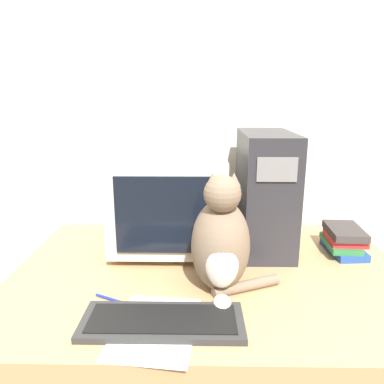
# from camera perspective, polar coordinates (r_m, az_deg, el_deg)

# --- Properties ---
(wall_back) EXTENTS (7.00, 0.05, 2.50)m
(wall_back) POSITION_cam_1_polar(r_m,az_deg,el_deg) (1.72, 2.38, 12.11)
(wall_back) COLOR beige
(wall_back) RESTS_ON ground_plane
(desk) EXTENTS (1.36, 0.93, 0.73)m
(desk) POSITION_cam_1_polar(r_m,az_deg,el_deg) (1.53, 2.51, -24.33)
(desk) COLOR tan
(desk) RESTS_ON ground_plane
(crt_monitor) EXTENTS (0.43, 0.40, 0.37)m
(crt_monitor) POSITION_cam_1_polar(r_m,az_deg,el_deg) (1.46, -3.45, -1.34)
(crt_monitor) COLOR beige
(crt_monitor) RESTS_ON desk
(computer_tower) EXTENTS (0.19, 0.40, 0.46)m
(computer_tower) POSITION_cam_1_polar(r_m,az_deg,el_deg) (1.49, 11.05, 0.13)
(computer_tower) COLOR #28282D
(computer_tower) RESTS_ON desk
(keyboard) EXTENTS (0.43, 0.17, 0.02)m
(keyboard) POSITION_cam_1_polar(r_m,az_deg,el_deg) (1.06, -4.52, -19.05)
(keyboard) COLOR #2D2D2D
(keyboard) RESTS_ON desk
(cat) EXTENTS (0.28, 0.26, 0.38)m
(cat) POSITION_cam_1_polar(r_m,az_deg,el_deg) (1.16, 4.47, -7.66)
(cat) COLOR #7A6651
(cat) RESTS_ON desk
(book_stack) EXTENTS (0.14, 0.20, 0.10)m
(book_stack) POSITION_cam_1_polar(r_m,az_deg,el_deg) (1.56, 22.11, -6.83)
(book_stack) COLOR #234793
(book_stack) RESTS_ON desk
(pen) EXTENTS (0.13, 0.07, 0.01)m
(pen) POSITION_cam_1_polar(r_m,az_deg,el_deg) (1.18, -11.74, -15.84)
(pen) COLOR navy
(pen) RESTS_ON desk
(paper_sheet) EXTENTS (0.24, 0.32, 0.00)m
(paper_sheet) POSITION_cam_1_polar(r_m,az_deg,el_deg) (1.05, -5.60, -19.83)
(paper_sheet) COLOR white
(paper_sheet) RESTS_ON desk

